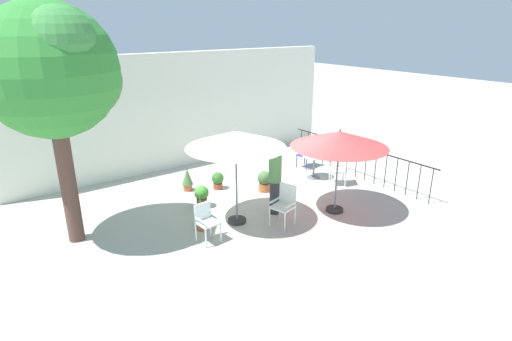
% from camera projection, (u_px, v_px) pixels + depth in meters
% --- Properties ---
extents(ground_plane, '(60.00, 60.00, 0.00)m').
position_uv_depth(ground_plane, '(263.00, 206.00, 10.91)').
color(ground_plane, '#B7B2A4').
extents(villa_facade, '(11.54, 0.30, 3.70)m').
position_uv_depth(villa_facade, '(183.00, 110.00, 13.58)').
color(villa_facade, white).
rests_on(villa_facade, ground).
extents(terrace_railing, '(0.03, 5.42, 1.01)m').
position_uv_depth(terrace_railing, '(357.00, 156.00, 12.73)').
color(terrace_railing, black).
rests_on(terrace_railing, ground).
extents(shade_tree, '(2.79, 2.66, 5.02)m').
position_uv_depth(shade_tree, '(52.00, 71.00, 8.04)').
color(shade_tree, brown).
rests_on(shade_tree, ground).
extents(patio_umbrella_0, '(2.38, 2.38, 2.17)m').
position_uv_depth(patio_umbrella_0, '(339.00, 139.00, 9.97)').
color(patio_umbrella_0, '#2D2D2D').
rests_on(patio_umbrella_0, ground).
extents(patio_umbrella_1, '(2.32, 2.32, 2.33)m').
position_uv_depth(patio_umbrella_1, '(236.00, 140.00, 9.34)').
color(patio_umbrella_1, '#2D2D2D').
rests_on(patio_umbrella_1, ground).
extents(cafe_table_0, '(0.71, 0.71, 0.72)m').
position_uv_depth(cafe_table_0, '(314.00, 163.00, 12.71)').
color(cafe_table_0, silver).
rests_on(cafe_table_0, ground).
extents(patio_chair_0, '(0.58, 0.58, 0.99)m').
position_uv_depth(patio_chair_0, '(285.00, 202.00, 9.74)').
color(patio_chair_0, white).
rests_on(patio_chair_0, ground).
extents(patio_chair_1, '(0.55, 0.51, 0.86)m').
position_uv_depth(patio_chair_1, '(307.00, 152.00, 13.72)').
color(patio_chair_1, '#3242A0').
rests_on(patio_chair_1, ground).
extents(patio_chair_2, '(0.46, 0.46, 0.87)m').
position_uv_depth(patio_chair_2, '(206.00, 219.00, 9.02)').
color(patio_chair_2, white).
rests_on(patio_chair_2, ground).
extents(patio_chair_3, '(0.64, 0.65, 0.94)m').
position_uv_depth(patio_chair_3, '(341.00, 168.00, 12.18)').
color(patio_chair_3, white).
rests_on(patio_chair_3, ground).
extents(potted_plant_0, '(0.39, 0.39, 0.60)m').
position_uv_depth(potted_plant_0, '(264.00, 181.00, 11.76)').
color(potted_plant_0, '#AE6237').
rests_on(potted_plant_0, ground).
extents(potted_plant_1, '(0.32, 0.32, 0.66)m').
position_uv_depth(potted_plant_1, '(187.00, 179.00, 11.80)').
color(potted_plant_1, '#C05A3C').
rests_on(potted_plant_1, ground).
extents(potted_plant_2, '(0.26, 0.26, 0.85)m').
position_uv_depth(potted_plant_2, '(201.00, 212.00, 9.51)').
color(potted_plant_2, '#C06540').
rests_on(potted_plant_2, ground).
extents(potted_plant_3, '(0.38, 0.38, 0.59)m').
position_uv_depth(potted_plant_3, '(202.00, 195.00, 10.75)').
color(potted_plant_3, '#9D4F2C').
rests_on(potted_plant_3, ground).
extents(potted_plant_4, '(0.35, 0.35, 0.50)m').
position_uv_depth(potted_plant_4, '(218.00, 180.00, 11.95)').
color(potted_plant_4, brown).
rests_on(potted_plant_4, ground).
extents(standing_person, '(0.37, 0.37, 1.76)m').
position_uv_depth(standing_person, '(275.00, 179.00, 10.21)').
color(standing_person, '#33333D').
rests_on(standing_person, ground).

